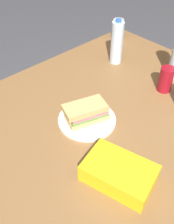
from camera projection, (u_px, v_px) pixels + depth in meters
ground_plane at (101, 208)px, 1.62m from camera, size 8.00×8.00×0.00m
dining_table at (107, 133)px, 1.17m from camera, size 1.42×1.13×0.77m
paper_plate at (87, 120)px, 1.10m from camera, size 0.24×0.24×0.01m
sandwich at (86, 112)px, 1.06m from camera, size 0.20×0.14×0.08m
soda_can_red at (166, 79)px, 1.22m from camera, size 0.07×0.07×0.12m
chip_bag at (119, 173)px, 0.86m from camera, size 0.21×0.26×0.07m
water_bottle_tall at (117, 43)px, 1.37m from camera, size 0.06×0.06×0.24m
soda_can_silver at (118, 29)px, 1.62m from camera, size 0.07×0.07×0.12m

